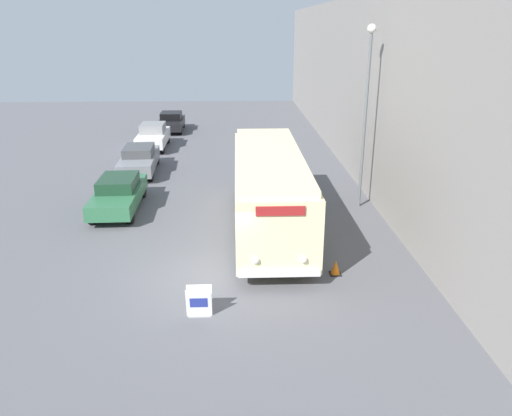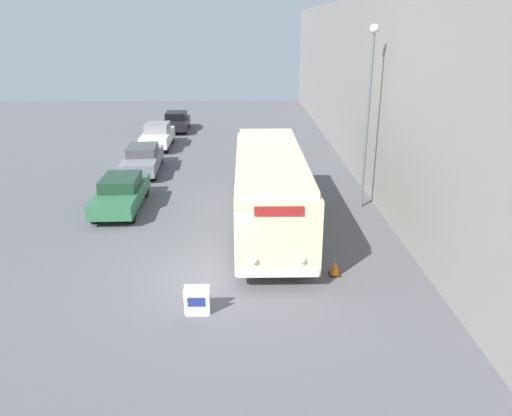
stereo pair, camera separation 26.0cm
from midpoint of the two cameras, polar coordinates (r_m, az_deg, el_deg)
The scene contains 10 objects.
ground_plane at distance 15.73m, azimuth -5.12°, elevation -8.42°, with size 80.00×80.00×0.00m, color #56565B.
building_wall_right at distance 24.75m, azimuth 12.22°, elevation 12.67°, with size 0.30×60.00×8.97m.
vintage_bus at distance 19.09m, azimuth 1.13°, elevation 2.45°, with size 2.58×9.93×3.03m.
sign_board at distance 13.89m, azimuth -7.07°, elevation -10.64°, with size 0.70×0.33×0.88m.
streetlamp at distance 21.39m, azimuth 12.20°, elevation 12.42°, with size 0.36×0.36×7.58m.
parked_car_near at distance 22.25m, azimuth -15.75°, elevation 1.64°, with size 1.86×4.77×1.43m.
parked_car_mid at distance 27.78m, azimuth -13.48°, elevation 5.44°, with size 2.02×4.84×1.42m.
parked_car_far at distance 33.29m, azimuth -11.89°, elevation 8.07°, with size 1.78×4.30×1.60m.
parked_car_distant at distance 38.71m, azimuth -9.84°, elevation 9.70°, with size 1.88×4.16×1.41m.
traffic_cone at distance 16.20m, azimuth 8.63°, elevation -6.75°, with size 0.36×0.36×0.48m.
Camera 1 is at (0.72, -13.81, 7.48)m, focal length 35.00 mm.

